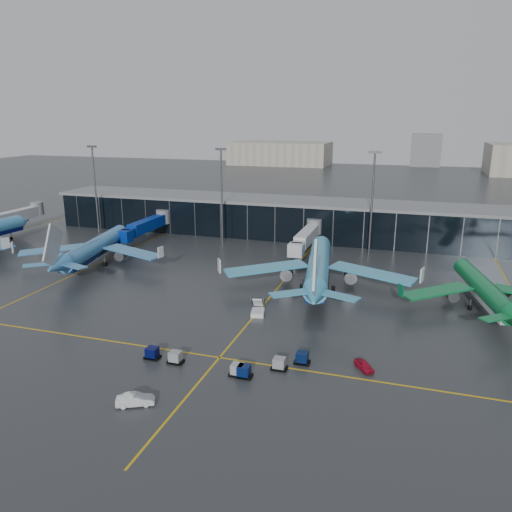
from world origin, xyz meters
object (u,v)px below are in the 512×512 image
(airliner_arkefly, at_px, (95,237))
(airliner_aer_lingus, at_px, (485,277))
(service_van_red, at_px, (364,365))
(mobile_airstair, at_px, (258,311))
(service_van_white, at_px, (135,400))
(airliner_klm_near, at_px, (319,253))
(baggage_carts, at_px, (231,363))

(airliner_arkefly, distance_m, airliner_aer_lingus, 83.62)
(airliner_arkefly, height_order, service_van_red, airliner_arkefly)
(mobile_airstair, height_order, service_van_white, mobile_airstair)
(airliner_aer_lingus, bearing_deg, mobile_airstair, -168.30)
(airliner_arkefly, bearing_deg, airliner_klm_near, -11.48)
(airliner_aer_lingus, distance_m, baggage_carts, 50.42)
(baggage_carts, relative_size, service_van_red, 6.40)
(service_van_red, height_order, service_van_white, service_van_white)
(mobile_airstair, bearing_deg, service_van_white, -112.10)
(mobile_airstair, bearing_deg, baggage_carts, -95.68)
(airliner_klm_near, relative_size, baggage_carts, 1.99)
(airliner_klm_near, bearing_deg, service_van_white, -112.94)
(airliner_arkefly, relative_size, airliner_aer_lingus, 1.13)
(baggage_carts, xyz_separation_m, mobile_airstair, (-2.22, 19.32, 0.01))
(airliner_arkefly, height_order, service_van_white, airliner_arkefly)
(airliner_aer_lingus, height_order, service_van_white, airliner_aer_lingus)
(airliner_klm_near, bearing_deg, baggage_carts, -106.16)
(airliner_klm_near, height_order, service_van_white, airliner_klm_near)
(airliner_arkefly, xyz_separation_m, airliner_aer_lingus, (83.57, -2.67, -0.74))
(service_van_red, relative_size, service_van_white, 0.79)
(airliner_arkefly, height_order, mobile_airstair, airliner_arkefly)
(airliner_aer_lingus, height_order, service_van_red, airliner_aer_lingus)
(mobile_airstair, xyz_separation_m, service_van_red, (19.77, -14.26, -0.16))
(airliner_aer_lingus, xyz_separation_m, service_van_red, (-17.94, -30.42, -5.03))
(service_van_white, bearing_deg, airliner_klm_near, -40.76)
(airliner_klm_near, height_order, baggage_carts, airliner_klm_near)
(airliner_aer_lingus, bearing_deg, airliner_klm_near, 164.61)
(airliner_klm_near, relative_size, service_van_red, 12.73)
(airliner_arkefly, relative_size, baggage_carts, 1.80)
(airliner_aer_lingus, xyz_separation_m, mobile_airstair, (-37.71, -16.16, -4.87))
(mobile_airstair, height_order, service_van_red, mobile_airstair)
(airliner_aer_lingus, relative_size, service_van_red, 10.21)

